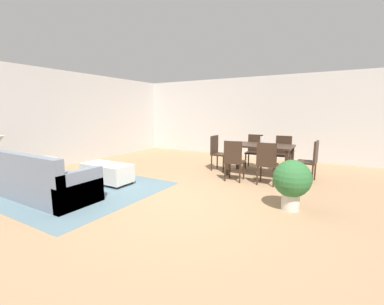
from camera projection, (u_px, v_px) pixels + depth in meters
name	position (u px, v px, depth m)	size (l,w,h in m)	color
ground_plane	(177.00, 199.00, 4.53)	(10.80, 10.80, 0.00)	#9E7A56
wall_back	(258.00, 117.00, 8.57)	(9.00, 0.12, 2.70)	beige
wall_left	(51.00, 119.00, 6.98)	(0.12, 11.00, 2.70)	beige
area_rug	(79.00, 189.00, 5.11)	(3.00, 2.80, 0.01)	slate
couch	(41.00, 182.00, 4.58)	(2.19, 0.86, 0.86)	slate
ottoman_table	(107.00, 172.00, 5.50)	(1.15, 0.53, 0.43)	silver
side_table	(1.00, 166.00, 5.22)	(0.40, 0.40, 0.54)	brown
dining_table	(260.00, 149.00, 6.12)	(1.50, 0.87, 0.76)	#332319
dining_chair_near_left	(234.00, 159.00, 5.62)	(0.43, 0.43, 0.92)	#332319
dining_chair_near_right	(267.00, 161.00, 5.32)	(0.42, 0.42, 0.92)	#332319
dining_chair_far_left	(254.00, 149.00, 6.98)	(0.43, 0.43, 0.92)	#332319
dining_chair_far_right	(283.00, 151.00, 6.63)	(0.43, 0.43, 0.92)	#332319
dining_chair_head_east	(311.00, 159.00, 5.61)	(0.43, 0.43, 0.92)	#332319
dining_chair_head_west	(217.00, 151.00, 6.71)	(0.41, 0.41, 0.92)	#332319
vase_centerpiece	(262.00, 141.00, 6.07)	(0.09, 0.09, 0.20)	silver
potted_plant	(292.00, 181.00, 3.99)	(0.59, 0.59, 0.81)	beige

